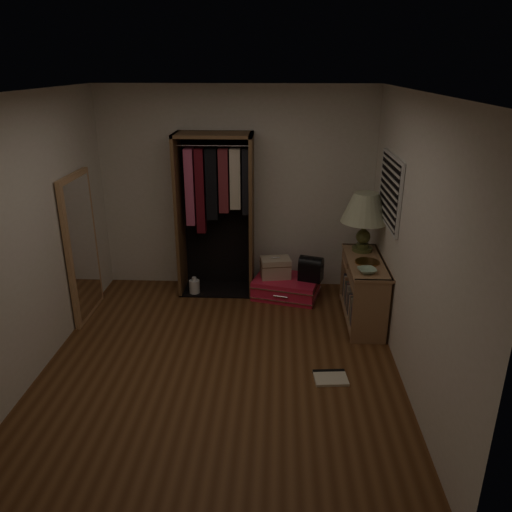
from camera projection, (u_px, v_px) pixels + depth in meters
The scene contains 13 objects.
ground at pixel (222, 364), 5.01m from camera, with size 4.00×4.00×0.00m, color #593319.
room_walls at pixel (226, 220), 4.51m from camera, with size 3.52×4.02×2.60m.
console_bookshelf at pixel (363, 288), 5.78m from camera, with size 0.42×1.12×0.75m.
open_wardrobe at pixel (215, 201), 6.24m from camera, with size 0.95×0.50×2.05m.
floor_mirror at pixel (82, 247), 5.71m from camera, with size 0.06×0.80×1.70m.
pink_suitcase at pixel (286, 287), 6.43m from camera, with size 0.93×0.77×0.25m.
train_case at pixel (275, 268), 6.38m from camera, with size 0.42×0.32×0.27m.
black_bag at pixel (311, 268), 6.28m from camera, with size 0.33×0.27×0.32m.
table_lamp at pixel (365, 209), 5.72m from camera, with size 0.63×0.63×0.70m.
brass_tray at pixel (367, 262), 5.54m from camera, with size 0.34×0.34×0.02m.
ceramic_bowl at pixel (367, 271), 5.27m from camera, with size 0.19×0.19×0.05m, color #A2C3A5.
white_jug at pixel (195, 287), 6.49m from camera, with size 0.16×0.16×0.24m.
floor_book at pixel (330, 377), 4.78m from camera, with size 0.33×0.28×0.03m.
Camera 1 is at (0.55, -4.26, 2.82)m, focal length 35.00 mm.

